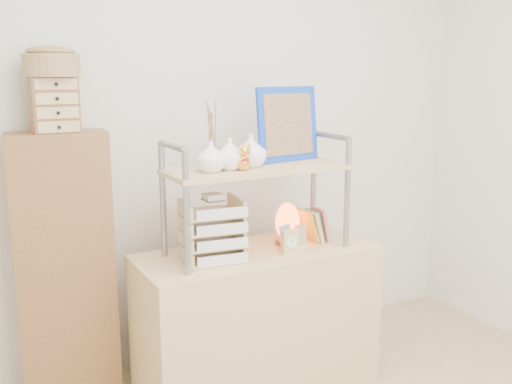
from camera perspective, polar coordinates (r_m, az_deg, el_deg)
room_shell at (r=2.04m, az=11.47°, el=13.76°), size 3.42×3.41×2.61m
desk at (r=2.98m, az=0.16°, el=-12.77°), size 1.20×0.50×0.75m
cabinet at (r=2.94m, az=-18.49°, el=-7.52°), size 0.47×0.29×1.35m
hutch at (r=2.75m, az=-0.16°, el=3.02°), size 0.90×0.34×0.80m
letter_tray at (r=2.68m, az=-4.31°, el=-4.18°), size 0.29×0.28×0.32m
salt_lamp at (r=2.94m, az=3.14°, el=-3.11°), size 0.14×0.13×0.22m
desk_clock at (r=2.79m, az=3.40°, el=-5.03°), size 0.08×0.04×0.12m
postcard_stand at (r=2.88m, az=3.78°, el=-4.97°), size 0.18×0.11×0.13m
drawer_chest at (r=2.76m, az=-19.50°, el=8.22°), size 0.20×0.16×0.25m
woven_basket at (r=2.76m, az=-19.77°, el=11.84°), size 0.25×0.25×0.10m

